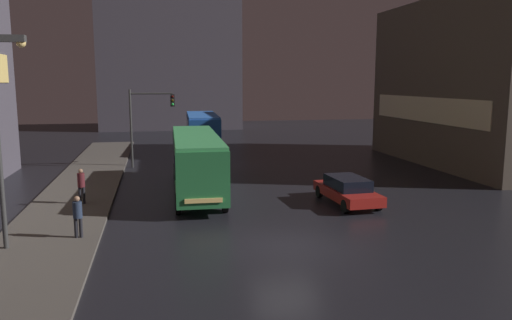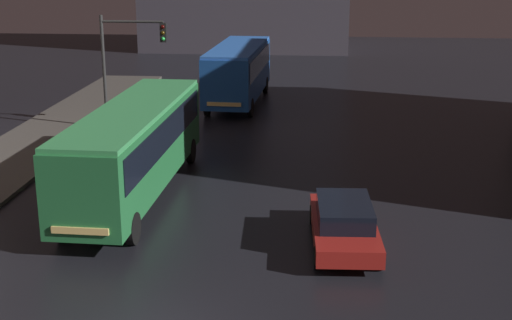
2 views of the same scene
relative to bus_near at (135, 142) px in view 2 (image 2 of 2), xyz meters
name	(u,v)px [view 2 (image 2 of 2)]	position (x,y,z in m)	size (l,w,h in m)	color
bus_near	(135,142)	(0.00, 0.00, 0.00)	(2.73, 11.65, 3.28)	#236B38
bus_far	(238,68)	(1.86, 16.44, 0.04)	(2.98, 9.73, 3.35)	#194793
car_taxi	(344,223)	(7.34, -3.91, -1.30)	(2.10, 4.86, 1.37)	maroon
traffic_light_main	(126,53)	(-2.74, 9.46, 1.80)	(3.22, 0.35, 5.62)	#2D2D2D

